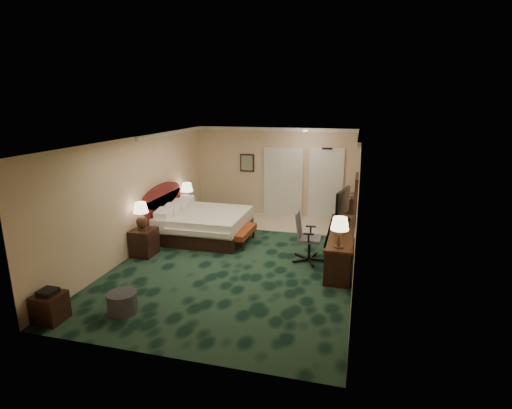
% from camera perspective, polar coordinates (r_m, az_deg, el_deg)
% --- Properties ---
extents(floor, '(5.00, 7.50, 0.00)m').
position_cam_1_polar(floor, '(9.23, -2.14, -7.62)').
color(floor, black).
rests_on(floor, ground).
extents(ceiling, '(5.00, 7.50, 0.00)m').
position_cam_1_polar(ceiling, '(8.57, -2.31, 9.30)').
color(ceiling, white).
rests_on(ceiling, wall_back).
extents(wall_back, '(5.00, 0.00, 2.70)m').
position_cam_1_polar(wall_back, '(12.36, 2.81, 4.69)').
color(wall_back, tan).
rests_on(wall_back, ground).
extents(wall_front, '(5.00, 0.00, 2.70)m').
position_cam_1_polar(wall_front, '(5.51, -13.67, -8.88)').
color(wall_front, tan).
rests_on(wall_front, ground).
extents(wall_left, '(0.00, 7.50, 2.70)m').
position_cam_1_polar(wall_left, '(9.81, -16.35, 1.41)').
color(wall_left, tan).
rests_on(wall_left, ground).
extents(wall_right, '(0.00, 7.50, 2.70)m').
position_cam_1_polar(wall_right, '(8.45, 14.23, -0.55)').
color(wall_right, tan).
rests_on(wall_right, ground).
extents(crown_molding, '(5.00, 7.50, 0.10)m').
position_cam_1_polar(crown_molding, '(8.58, -2.31, 8.96)').
color(crown_molding, silver).
rests_on(crown_molding, wall_back).
extents(tile_patch, '(3.20, 1.70, 0.01)m').
position_cam_1_polar(tile_patch, '(11.72, 6.18, -2.73)').
color(tile_patch, beige).
rests_on(tile_patch, ground).
extents(headboard, '(0.12, 2.00, 1.40)m').
position_cam_1_polar(headboard, '(10.78, -13.14, -0.76)').
color(headboard, '#4F1711').
rests_on(headboard, ground).
extents(entry_door, '(1.02, 0.06, 2.18)m').
position_cam_1_polar(entry_door, '(12.18, 9.93, 2.88)').
color(entry_door, silver).
rests_on(entry_door, ground).
extents(closet_doors, '(1.20, 0.06, 2.10)m').
position_cam_1_polar(closet_doors, '(12.33, 3.89, 3.23)').
color(closet_doors, beige).
rests_on(closet_doors, ground).
extents(wall_art, '(0.45, 0.06, 0.55)m').
position_cam_1_polar(wall_art, '(12.50, -1.28, 5.97)').
color(wall_art, '#4D6158').
rests_on(wall_art, wall_back).
extents(wall_mirror, '(0.05, 0.95, 0.75)m').
position_cam_1_polar(wall_mirror, '(8.99, 14.11, 1.68)').
color(wall_mirror, white).
rests_on(wall_mirror, wall_right).
extents(bed, '(2.13, 1.98, 0.68)m').
position_cam_1_polar(bed, '(10.55, -7.33, -2.87)').
color(bed, silver).
rests_on(bed, ground).
extents(nightstand_near, '(0.50, 0.57, 0.62)m').
position_cam_1_polar(nightstand_near, '(9.65, -15.68, -5.20)').
color(nightstand_near, black).
rests_on(nightstand_near, ground).
extents(nightstand_far, '(0.44, 0.50, 0.54)m').
position_cam_1_polar(nightstand_far, '(11.85, -9.60, -1.30)').
color(nightstand_far, black).
rests_on(nightstand_far, ground).
extents(lamp_near, '(0.39, 0.39, 0.64)m').
position_cam_1_polar(lamp_near, '(9.47, -16.08, -1.59)').
color(lamp_near, black).
rests_on(lamp_near, nightstand_near).
extents(lamp_far, '(0.38, 0.38, 0.66)m').
position_cam_1_polar(lamp_far, '(11.66, -9.82, 1.47)').
color(lamp_far, black).
rests_on(lamp_far, nightstand_far).
extents(bed_bench, '(0.44, 1.16, 0.39)m').
position_cam_1_polar(bed_bench, '(10.04, -1.90, -4.56)').
color(bed_bench, brown).
rests_on(bed_bench, ground).
extents(ottoman, '(0.63, 0.63, 0.36)m').
position_cam_1_polar(ottoman, '(7.35, -18.55, -13.13)').
color(ottoman, '#2A2B30').
rests_on(ottoman, ground).
extents(side_table, '(0.44, 0.44, 0.48)m').
position_cam_1_polar(side_table, '(7.51, -27.35, -12.93)').
color(side_table, black).
rests_on(side_table, ground).
extents(desk, '(0.56, 2.60, 0.75)m').
position_cam_1_polar(desk, '(9.04, 11.96, -5.90)').
color(desk, black).
rests_on(desk, ground).
extents(tv, '(0.30, 0.98, 0.77)m').
position_cam_1_polar(tv, '(9.46, 12.27, -0.16)').
color(tv, black).
rests_on(tv, desk).
extents(desk_lamp, '(0.38, 0.38, 0.61)m').
position_cam_1_polar(desk_lamp, '(7.82, 11.84, -3.90)').
color(desk_lamp, black).
rests_on(desk_lamp, desk).
extents(desk_chair, '(0.68, 0.64, 1.14)m').
position_cam_1_polar(desk_chair, '(8.95, 7.66, -4.59)').
color(desk_chair, '#4E4D56').
rests_on(desk_chair, ground).
extents(minibar, '(0.45, 0.81, 0.86)m').
position_cam_1_polar(minibar, '(11.78, 12.84, -0.78)').
color(minibar, black).
rests_on(minibar, ground).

